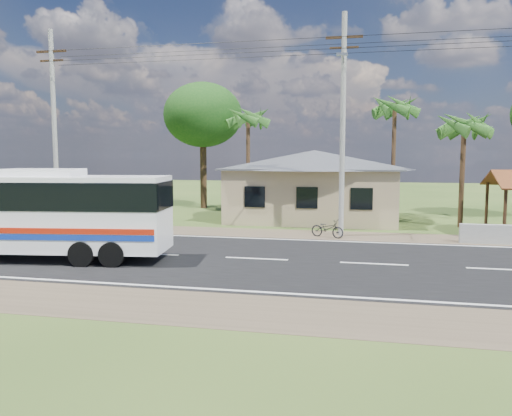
{
  "coord_description": "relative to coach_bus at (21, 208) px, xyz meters",
  "views": [
    {
      "loc": [
        4.0,
        -18.85,
        4.05
      ],
      "look_at": [
        -0.23,
        1.0,
        1.92
      ],
      "focal_mm": 35.0,
      "sensor_mm": 36.0,
      "label": 1
    }
  ],
  "objects": [
    {
      "name": "tree_behind_house",
      "position": [
        0.93,
        19.94,
        5.08
      ],
      "size": [
        6.0,
        6.0,
        9.61
      ],
      "color": "#47301E",
      "rests_on": "ground"
    },
    {
      "name": "ground",
      "position": [
        8.93,
        1.94,
        -2.03
      ],
      "size": [
        120.0,
        120.0,
        0.0
      ],
      "primitive_type": "plane",
      "color": "#294317",
      "rests_on": "ground"
    },
    {
      "name": "utility_poles",
      "position": [
        11.59,
        8.43,
        3.74
      ],
      "size": [
        32.8,
        2.22,
        11.0
      ],
      "color": "#9E9E99",
      "rests_on": "ground"
    },
    {
      "name": "palm_near",
      "position": [
        18.43,
        12.94,
        3.68
      ],
      "size": [
        2.8,
        2.8,
        6.7
      ],
      "color": "#47301E",
      "rests_on": "ground"
    },
    {
      "name": "house",
      "position": [
        9.93,
        14.94,
        0.61
      ],
      "size": [
        12.4,
        10.0,
        5.0
      ],
      "color": "tan",
      "rests_on": "ground"
    },
    {
      "name": "motorcycle",
      "position": [
        11.29,
        7.79,
        -1.58
      ],
      "size": [
        1.84,
        1.22,
        0.91
      ],
      "primitive_type": "imported",
      "rotation": [
        0.0,
        0.0,
        1.18
      ],
      "color": "black",
      "rests_on": "ground"
    },
    {
      "name": "road",
      "position": [
        8.93,
        1.94,
        -2.02
      ],
      "size": [
        120.0,
        16.0,
        0.03
      ],
      "color": "black",
      "rests_on": "ground"
    },
    {
      "name": "palm_mid",
      "position": [
        14.93,
        17.44,
        5.13
      ],
      "size": [
        2.8,
        2.8,
        8.2
      ],
      "color": "#47301E",
      "rests_on": "ground"
    },
    {
      "name": "palm_far",
      "position": [
        4.93,
        17.94,
        4.64
      ],
      "size": [
        2.8,
        2.8,
        7.7
      ],
      "color": "#47301E",
      "rests_on": "ground"
    },
    {
      "name": "coach_bus",
      "position": [
        0.0,
        0.0,
        0.0
      ],
      "size": [
        11.66,
        3.92,
        3.55
      ],
      "rotation": [
        0.0,
        0.0,
        0.13
      ],
      "color": "white",
      "rests_on": "ground"
    }
  ]
}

